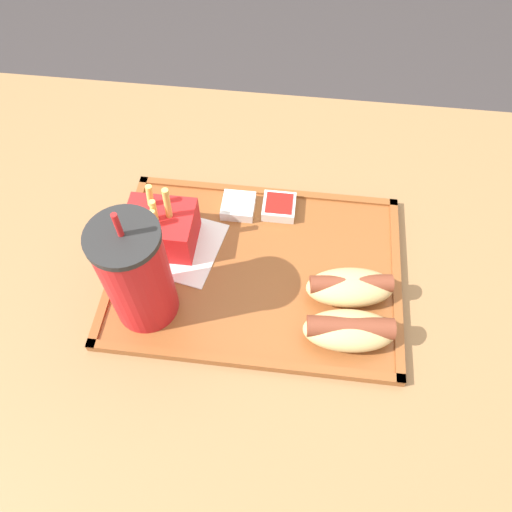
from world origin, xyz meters
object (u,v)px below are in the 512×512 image
Objects in this scene: soda_cup at (136,274)px; sauce_cup_ketchup at (279,206)px; hot_dog_near at (350,286)px; sauce_cup_mayo at (238,206)px; hot_dog_far at (349,330)px; fries_carton at (161,228)px.

soda_cup reaches higher than sauce_cup_ketchup.
hot_dog_near is 2.53× the size of sauce_cup_mayo.
soda_cup is 1.60× the size of hot_dog_near.
hot_dog_far is 2.48× the size of sauce_cup_ketchup.
sauce_cup_ketchup is at bearing -51.65° from hot_dog_near.
fries_carton reaches higher than hot_dog_near.
hot_dog_far is at bearing 118.17° from sauce_cup_ketchup.
soda_cup is 0.28m from hot_dog_near.
fries_carton is at bearing -12.09° from hot_dog_near.
fries_carton is at bearing -89.31° from soda_cup.
soda_cup is 0.26m from sauce_cup_ketchup.
sauce_cup_ketchup is at bearing -174.70° from sauce_cup_mayo.
hot_dog_near is at bearing 128.35° from sauce_cup_ketchup.
soda_cup is at bearing 49.18° from sauce_cup_ketchup.
hot_dog_far is 0.23m from sauce_cup_ketchup.
soda_cup is at bearing -3.32° from hot_dog_far.
hot_dog_near is 1.08× the size of fries_carton.
hot_dog_near is 0.28m from fries_carton.
fries_carton is (0.27, -0.06, 0.01)m from hot_dog_near.
soda_cup is at bearing 61.33° from sauce_cup_mayo.
hot_dog_near is at bearing 142.46° from sauce_cup_mayo.
sauce_cup_mayo is (0.17, -0.13, -0.01)m from hot_dog_near.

